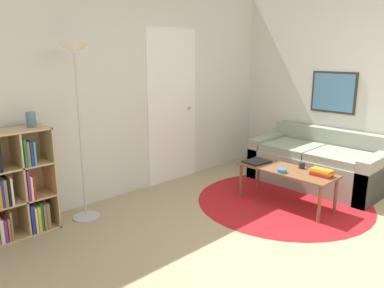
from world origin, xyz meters
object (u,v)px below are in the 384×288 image
(vase_on_shelf, at_px, (31,120))
(bowl, at_px, (282,171))
(laptop, at_px, (257,162))
(cup, at_px, (302,165))
(coffee_table, at_px, (287,173))
(couch, at_px, (319,164))
(bookshelf, at_px, (0,188))
(floor_lamp, at_px, (76,77))

(vase_on_shelf, bearing_deg, bowl, -33.69)
(laptop, relative_size, cup, 4.54)
(bowl, xyz_separation_m, vase_on_shelf, (-2.18, 1.45, 0.67))
(coffee_table, height_order, cup, cup)
(coffee_table, distance_m, cup, 0.20)
(couch, xyz_separation_m, coffee_table, (-0.95, -0.09, 0.12))
(coffee_table, relative_size, cup, 15.76)
(coffee_table, height_order, vase_on_shelf, vase_on_shelf)
(bookshelf, bearing_deg, bowl, -29.86)
(laptop, relative_size, vase_on_shelf, 2.22)
(couch, bearing_deg, floor_lamp, 157.03)
(vase_on_shelf, bearing_deg, floor_lamp, -15.74)
(floor_lamp, xyz_separation_m, coffee_table, (1.89, -1.30, -1.12))
(coffee_table, distance_m, bowl, 0.17)
(cup, relative_size, vase_on_shelf, 0.49)
(bowl, bearing_deg, vase_on_shelf, 146.31)
(couch, distance_m, vase_on_shelf, 3.64)
(coffee_table, xyz_separation_m, laptop, (-0.03, 0.41, 0.06))
(bookshelf, xyz_separation_m, couch, (3.63, -1.33, -0.24))
(floor_lamp, xyz_separation_m, couch, (2.84, -1.21, -1.24))
(couch, bearing_deg, coffee_table, -174.59)
(couch, bearing_deg, vase_on_shelf, 157.96)
(floor_lamp, height_order, vase_on_shelf, floor_lamp)
(floor_lamp, xyz_separation_m, laptop, (1.86, -0.89, -1.07))
(bookshelf, xyz_separation_m, bowl, (2.53, -1.45, -0.05))
(bookshelf, xyz_separation_m, floor_lamp, (0.79, -0.12, 1.01))
(couch, distance_m, bowl, 1.13)
(couch, bearing_deg, laptop, 162.04)
(laptop, distance_m, cup, 0.54)
(bookshelf, distance_m, bowl, 2.91)
(floor_lamp, xyz_separation_m, vase_on_shelf, (-0.44, 0.12, -0.39))
(coffee_table, relative_size, vase_on_shelf, 7.70)
(couch, height_order, coffee_table, couch)
(bookshelf, height_order, couch, bookshelf)
(laptop, xyz_separation_m, bowl, (-0.12, -0.44, 0.01))
(bookshelf, height_order, bowl, bookshelf)
(bowl, height_order, cup, cup)
(coffee_table, height_order, bowl, bowl)
(floor_lamp, height_order, coffee_table, floor_lamp)
(cup, bearing_deg, floor_lamp, 145.55)
(coffee_table, bearing_deg, floor_lamp, 145.56)
(couch, bearing_deg, bowl, -173.71)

